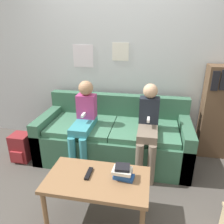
% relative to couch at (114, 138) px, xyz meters
% --- Properties ---
extents(ground_plane, '(10.00, 10.00, 0.00)m').
position_rel_couch_xyz_m(ground_plane, '(0.00, -0.55, -0.29)').
color(ground_plane, '#4C4742').
extents(wall_back, '(8.00, 0.06, 2.60)m').
position_rel_couch_xyz_m(wall_back, '(-0.00, 0.53, 1.01)').
color(wall_back, silver).
rests_on(wall_back, ground_plane).
extents(couch, '(2.00, 0.87, 0.81)m').
position_rel_couch_xyz_m(couch, '(0.00, 0.00, 0.00)').
color(couch, '#38664C').
rests_on(couch, ground_plane).
extents(coffee_table, '(0.93, 0.52, 0.46)m').
position_rel_couch_xyz_m(coffee_table, '(0.05, -1.08, 0.12)').
color(coffee_table, '#8E6642').
rests_on(coffee_table, ground_plane).
extents(person_left, '(0.24, 0.58, 1.09)m').
position_rel_couch_xyz_m(person_left, '(-0.35, -0.20, 0.34)').
color(person_left, teal).
rests_on(person_left, ground_plane).
extents(person_right, '(0.24, 0.58, 1.09)m').
position_rel_couch_xyz_m(person_right, '(0.46, -0.20, 0.34)').
color(person_right, '#756656').
rests_on(person_right, ground_plane).
extents(tv_remote, '(0.04, 0.17, 0.02)m').
position_rel_couch_xyz_m(tv_remote, '(-0.04, -1.04, 0.18)').
color(tv_remote, black).
rests_on(tv_remote, coffee_table).
extents(book_stack, '(0.20, 0.15, 0.13)m').
position_rel_couch_xyz_m(book_stack, '(0.27, -1.03, 0.23)').
color(book_stack, '#23519E').
rests_on(book_stack, coffee_table).
extents(bookshelf, '(0.44, 0.29, 1.27)m').
position_rel_couch_xyz_m(bookshelf, '(1.38, 0.34, 0.35)').
color(bookshelf, brown).
rests_on(bookshelf, ground_plane).
extents(backpack, '(0.24, 0.26, 0.38)m').
position_rel_couch_xyz_m(backpack, '(-1.22, -0.32, -0.10)').
color(backpack, maroon).
rests_on(backpack, ground_plane).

